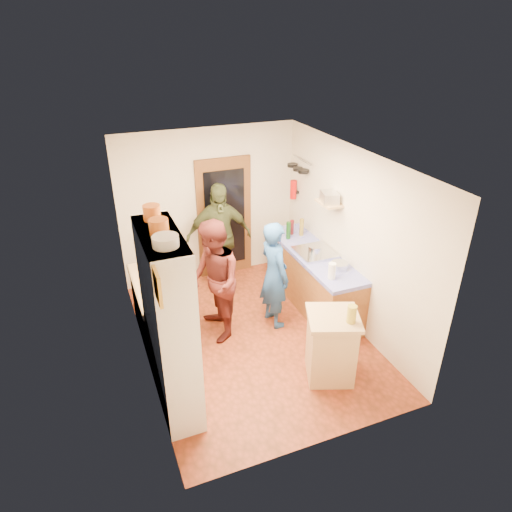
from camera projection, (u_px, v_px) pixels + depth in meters
floor at (253, 337)px, 6.59m from camera, size 3.00×4.00×0.02m
ceiling at (253, 159)px, 5.39m from camera, size 3.00×4.00×0.02m
wall_back at (209, 205)px, 7.65m from camera, size 3.00×0.02×2.60m
wall_front at (330, 348)px, 4.33m from camera, size 3.00×0.02×2.60m
wall_left at (136, 278)px, 5.49m from camera, size 0.02×4.00×2.60m
wall_right at (351, 239)px, 6.49m from camera, size 0.02×4.00×2.60m
door_frame at (224, 218)px, 7.81m from camera, size 0.95×0.06×2.10m
door_glass at (225, 219)px, 7.78m from camera, size 0.70×0.02×1.70m
hutch_body at (169, 325)px, 4.99m from camera, size 0.40×1.20×2.20m
hutch_top_shelf at (160, 235)px, 4.50m from camera, size 0.40×1.14×0.04m
plate_stack at (165, 241)px, 4.21m from camera, size 0.25×0.25×0.10m
orange_pot_a at (159, 226)px, 4.45m from camera, size 0.19×0.19×0.15m
orange_pot_b at (152, 213)px, 4.76m from camera, size 0.18×0.18×0.16m
left_counter_base at (161, 313)px, 6.37m from camera, size 0.60×1.40×0.85m
left_counter_top at (158, 286)px, 6.16m from camera, size 0.64×1.44×0.05m
toaster at (168, 293)px, 5.78m from camera, size 0.25×0.19×0.17m
kettle at (156, 286)px, 5.95m from camera, size 0.18×0.18×0.17m
orange_bowl at (161, 274)px, 6.31m from camera, size 0.21×0.21×0.09m
chopping_board at (152, 264)px, 6.62m from camera, size 0.35×0.29×0.02m
right_counter_base at (312, 280)px, 7.20m from camera, size 0.60×2.20×0.84m
right_counter_top at (314, 254)px, 6.99m from camera, size 0.62×2.22×0.06m
hob at (315, 252)px, 6.95m from camera, size 0.55×0.58×0.04m
pot_on_hob at (315, 250)px, 6.82m from camera, size 0.21×0.21×0.14m
bottle_a at (288, 230)px, 7.36m from camera, size 0.08×0.08×0.29m
bottle_b at (292, 227)px, 7.53m from camera, size 0.08×0.08×0.25m
bottle_c at (302, 227)px, 7.48m from camera, size 0.08×0.08×0.29m
paper_towel at (332, 271)px, 6.23m from camera, size 0.13×0.13×0.23m
mixing_bowl at (340, 266)px, 6.51m from camera, size 0.27×0.27×0.09m
island_base at (331, 348)px, 5.69m from camera, size 0.71×0.71×0.86m
island_top at (334, 318)px, 5.48m from camera, size 0.80×0.80×0.05m
cutting_board at (329, 315)px, 5.52m from camera, size 0.43×0.39×0.02m
oil_jar at (352, 314)px, 5.31m from camera, size 0.14×0.14×0.22m
pan_rail at (302, 160)px, 7.38m from camera, size 0.02×0.65×0.02m
pan_hang_a at (303, 171)px, 7.28m from camera, size 0.18×0.18×0.05m
pan_hang_b at (298, 169)px, 7.45m from camera, size 0.16×0.16×0.05m
pan_hang_c at (292, 165)px, 7.61m from camera, size 0.17×0.17×0.05m
wall_shelf at (329, 203)px, 6.63m from camera, size 0.26×0.42×0.03m
radio at (330, 197)px, 6.59m from camera, size 0.29×0.35×0.15m
ext_bracket at (296, 192)px, 7.81m from camera, size 0.06×0.10×0.04m
fire_extinguisher at (293, 189)px, 7.76m from camera, size 0.11×0.11×0.32m
picture_frame at (157, 287)px, 3.88m from camera, size 0.03×0.25×0.30m
person_hob at (277, 275)px, 6.54m from camera, size 0.47×0.64×1.63m
person_left at (215, 280)px, 6.29m from camera, size 0.69×0.88×1.76m
person_back at (220, 237)px, 7.42m from camera, size 1.11×0.54×1.84m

